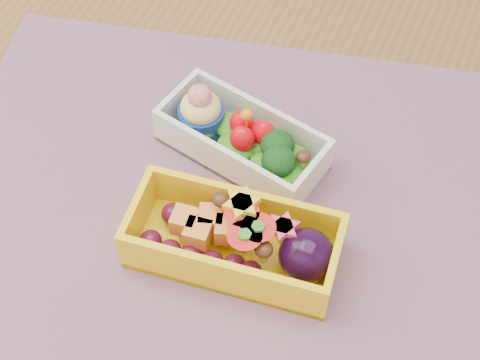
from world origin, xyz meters
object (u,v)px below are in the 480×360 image
at_px(placemat, 231,205).
at_px(bento_yellow, 238,241).
at_px(bento_white, 241,139).
at_px(table, 258,266).

xyz_separation_m(placemat, bento_yellow, (0.03, -0.05, 0.03)).
bearing_deg(bento_white, table, -40.31).
bearing_deg(bento_yellow, bento_white, 105.34).
xyz_separation_m(table, placemat, (-0.03, -0.00, 0.10)).
relative_size(placemat, bento_white, 3.25).
bearing_deg(table, bento_white, 127.29).
xyz_separation_m(placemat, bento_white, (-0.01, 0.06, 0.02)).
xyz_separation_m(table, bento_yellow, (-0.00, -0.05, 0.13)).
height_order(bento_white, bento_yellow, bento_white).
bearing_deg(table, bento_yellow, -90.74).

